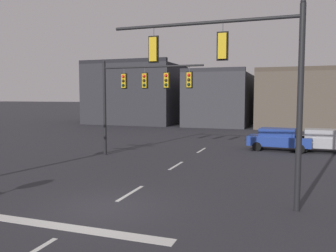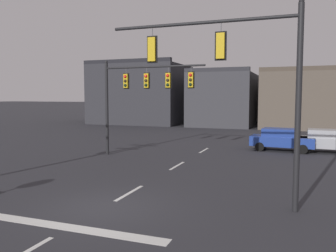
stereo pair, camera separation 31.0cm
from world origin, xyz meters
name	(u,v)px [view 1 (the left image)]	position (x,y,z in m)	size (l,w,h in m)	color
ground_plane	(106,208)	(0.00, 0.00, 0.00)	(400.00, 400.00, 0.00)	#2B2B30
stop_bar_paint	(73,228)	(0.00, -2.00, 0.00)	(6.40, 0.50, 0.01)	silver
lane_centreline	(130,193)	(0.00, 2.00, 0.00)	(0.16, 26.40, 0.01)	silver
signal_mast_near_side	(242,71)	(4.39, 1.94, 4.80)	(6.96, 0.37, 7.10)	black
signal_mast_far_side	(137,88)	(-3.25, 9.95, 4.43)	(6.86, 0.41, 6.28)	black
car_lot_nearside	(325,140)	(8.37, 16.01, 0.86)	(4.50, 2.02, 1.61)	#9EA0A5
car_lot_middle	(279,139)	(5.31, 15.76, 0.86)	(4.57, 2.20, 1.61)	navy
building_row	(219,98)	(-3.34, 37.17, 3.71)	(35.70, 13.74, 8.84)	#2D2D33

